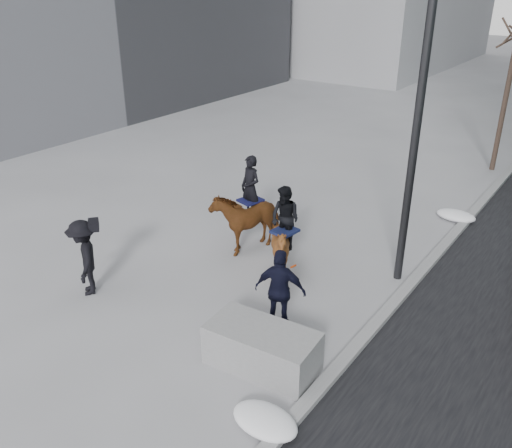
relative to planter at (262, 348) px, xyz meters
The scene contains 10 objects.
ground 2.17m from the planter, 147.96° to the left, with size 120.00×120.00×0.00m, color gray.
curb 11.20m from the planter, 83.89° to the left, with size 0.25×90.00×0.12m, color gray.
planter is the anchor object (origin of this frame).
tree_near 14.01m from the planter, 87.55° to the left, with size 1.20×1.20×5.66m, color #33261E, non-canonical shape.
mounted_left 4.85m from the planter, 129.56° to the left, with size 1.28×2.03×2.43m.
mounted_right 3.30m from the planter, 117.08° to the left, with size 1.33×1.46×2.22m.
feeder 1.34m from the planter, 108.51° to the left, with size 1.11×1.02×1.75m.
camera_crew 4.66m from the planter, behind, with size 1.29×1.23×1.75m.
lamppost 6.64m from the planter, 80.51° to the left, with size 0.25×3.02×9.09m.
snow_piles 3.57m from the planter, 75.49° to the left, with size 1.14×10.44×0.29m.
Camera 1 is at (6.33, -7.62, 6.59)m, focal length 38.00 mm.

